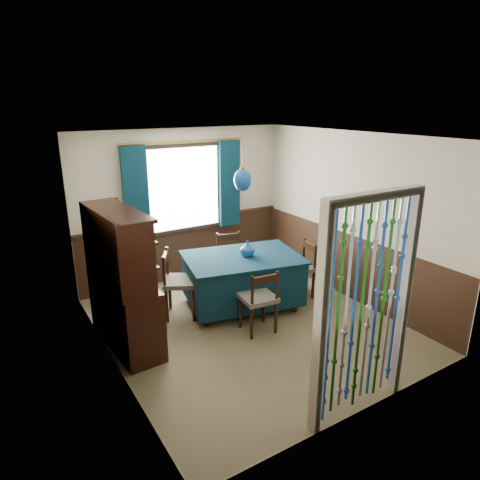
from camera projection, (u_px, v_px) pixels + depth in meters
floor at (249, 325)px, 5.81m from camera, size 4.00×4.00×0.00m
ceiling at (250, 136)px, 5.03m from camera, size 4.00×4.00×0.00m
wall_back at (183, 206)px, 7.04m from camera, size 3.60×0.00×3.60m
wall_front at (372, 295)px, 3.80m from camera, size 3.60×0.00×3.60m
wall_left at (107, 265)px, 4.52m from camera, size 0.00×4.00×4.00m
wall_right at (351, 218)px, 6.32m from camera, size 0.00×4.00×4.00m
wainscot_back at (186, 249)px, 7.26m from camera, size 3.60×0.00×3.60m
wainscot_front at (363, 367)px, 4.05m from camera, size 3.60×0.00×3.60m
wainscot_left at (115, 327)px, 4.76m from camera, size 0.00×4.00×4.00m
wainscot_right at (347, 265)px, 6.55m from camera, size 0.00×4.00×4.00m
window at (184, 188)px, 6.90m from camera, size 1.32×0.12×1.42m
doorway at (365, 313)px, 3.91m from camera, size 1.16×0.12×2.18m
dining_table at (242, 278)px, 6.20m from camera, size 1.83×1.44×0.78m
chair_near at (259, 299)px, 5.51m from camera, size 0.47×0.46×0.87m
chair_far at (231, 260)px, 6.84m from camera, size 0.53×0.52×0.89m
chair_left at (178, 282)px, 5.93m from camera, size 0.62×0.63×0.95m
chair_right at (300, 268)px, 6.56m from camera, size 0.48×0.50×0.87m
sideboard at (124, 300)px, 5.17m from camera, size 0.55×1.35×1.73m
pendant_lamp at (243, 180)px, 5.76m from camera, size 0.25×0.25×0.77m
vase_table at (247, 249)px, 6.09m from camera, size 0.22×0.22×0.21m
bowl_shelf at (131, 258)px, 4.83m from camera, size 0.24×0.24×0.05m
vase_sideboard at (119, 264)px, 5.32m from camera, size 0.20×0.20×0.20m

